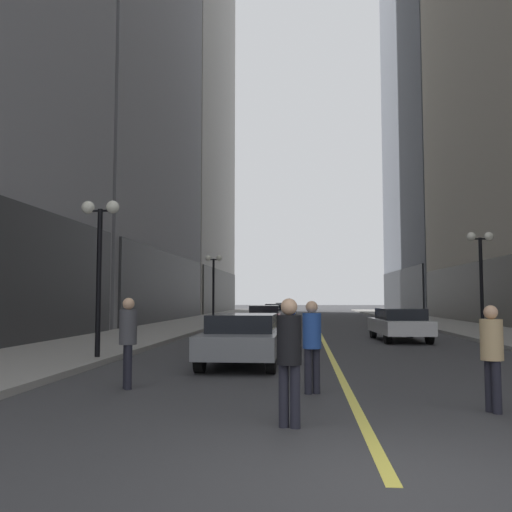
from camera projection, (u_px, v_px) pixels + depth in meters
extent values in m
plane|color=#38383A|center=(314.00, 322.00, 39.87)|extent=(200.00, 200.00, 0.00)
cube|color=gray|center=(201.00, 321.00, 40.56)|extent=(4.50, 78.00, 0.15)
cube|color=gray|center=(432.00, 322.00, 39.18)|extent=(4.50, 78.00, 0.15)
cube|color=#E5D64C|center=(314.00, 322.00, 39.87)|extent=(0.16, 70.00, 0.01)
cube|color=#2C2C2E|center=(169.00, 288.00, 40.45)|extent=(0.50, 22.80, 5.00)
cube|color=#3A3935|center=(220.00, 292.00, 65.78)|extent=(0.50, 24.70, 5.00)
cube|color=#403C35|center=(467.00, 294.00, 38.64)|extent=(0.50, 22.80, 4.10)
cube|color=#212327|center=(402.00, 291.00, 64.01)|extent=(0.50, 24.70, 5.00)
cube|color=slate|center=(242.00, 342.00, 14.32)|extent=(1.93, 4.19, 0.55)
cube|color=black|center=(243.00, 324.00, 14.56)|extent=(1.69, 2.35, 0.50)
cylinder|color=black|center=(271.00, 360.00, 12.77)|extent=(0.22, 0.64, 0.64)
cylinder|color=black|center=(200.00, 359.00, 12.92)|extent=(0.22, 0.64, 0.64)
cylinder|color=black|center=(277.00, 348.00, 15.67)|extent=(0.22, 0.64, 0.64)
cylinder|color=black|center=(219.00, 348.00, 15.82)|extent=(0.22, 0.64, 0.64)
cube|color=silver|center=(399.00, 326.00, 22.62)|extent=(2.02, 4.62, 0.55)
cube|color=black|center=(400.00, 315.00, 22.42)|extent=(1.71, 2.61, 0.50)
cylinder|color=black|center=(373.00, 331.00, 24.21)|extent=(0.25, 0.65, 0.64)
cylinder|color=black|center=(410.00, 331.00, 24.15)|extent=(0.25, 0.65, 0.64)
cylinder|color=black|center=(388.00, 336.00, 21.04)|extent=(0.25, 0.65, 0.64)
cylinder|color=black|center=(430.00, 336.00, 20.98)|extent=(0.25, 0.65, 0.64)
cube|color=maroon|center=(264.00, 318.00, 31.25)|extent=(1.94, 4.66, 0.55)
cube|color=black|center=(265.00, 310.00, 31.52)|extent=(1.67, 2.62, 0.50)
cylinder|color=black|center=(278.00, 325.00, 29.58)|extent=(0.24, 0.65, 0.64)
cylinder|color=black|center=(248.00, 325.00, 29.67)|extent=(0.24, 0.65, 0.64)
cylinder|color=black|center=(279.00, 322.00, 32.79)|extent=(0.24, 0.65, 0.64)
cylinder|color=black|center=(252.00, 322.00, 32.88)|extent=(0.24, 0.65, 0.64)
cube|color=#B7B7BC|center=(277.00, 314.00, 39.57)|extent=(2.01, 4.18, 0.55)
cube|color=black|center=(277.00, 307.00, 39.82)|extent=(1.73, 2.36, 0.50)
cylinder|color=black|center=(289.00, 319.00, 38.07)|extent=(0.24, 0.65, 0.64)
cylinder|color=black|center=(265.00, 319.00, 38.16)|extent=(0.24, 0.65, 0.64)
cylinder|color=black|center=(289.00, 317.00, 40.95)|extent=(0.24, 0.65, 0.64)
cylinder|color=black|center=(266.00, 317.00, 41.04)|extent=(0.24, 0.65, 0.64)
cube|color=navy|center=(285.00, 311.00, 48.59)|extent=(1.86, 4.15, 0.55)
cube|color=black|center=(285.00, 306.00, 48.83)|extent=(1.61, 2.33, 0.50)
cylinder|color=black|center=(293.00, 315.00, 47.06)|extent=(0.23, 0.64, 0.64)
cylinder|color=black|center=(275.00, 315.00, 47.22)|extent=(0.23, 0.64, 0.64)
cylinder|color=black|center=(295.00, 314.00, 49.91)|extent=(0.23, 0.64, 0.64)
cylinder|color=black|center=(278.00, 314.00, 50.07)|extent=(0.23, 0.64, 0.64)
cylinder|color=black|center=(128.00, 367.00, 10.60)|extent=(0.14, 0.14, 0.85)
cylinder|color=black|center=(127.00, 366.00, 10.74)|extent=(0.14, 0.14, 0.85)
cylinder|color=#3F3F44|center=(128.00, 327.00, 10.73)|extent=(0.46, 0.46, 0.67)
sphere|color=tan|center=(129.00, 304.00, 10.76)|extent=(0.23, 0.23, 0.23)
cylinder|color=black|center=(316.00, 371.00, 10.14)|extent=(0.14, 0.14, 0.82)
cylinder|color=black|center=(308.00, 371.00, 10.09)|extent=(0.14, 0.14, 0.82)
cylinder|color=#234799|center=(312.00, 331.00, 10.17)|extent=(0.44, 0.44, 0.65)
sphere|color=tan|center=(312.00, 307.00, 10.21)|extent=(0.22, 0.22, 0.22)
cylinder|color=black|center=(497.00, 387.00, 8.38)|extent=(0.14, 0.14, 0.79)
cylinder|color=black|center=(490.00, 386.00, 8.53)|extent=(0.14, 0.14, 0.79)
cylinder|color=tan|center=(492.00, 340.00, 8.51)|extent=(0.44, 0.44, 0.63)
sphere|color=tan|center=(491.00, 312.00, 8.54)|extent=(0.21, 0.21, 0.21)
cylinder|color=black|center=(284.00, 396.00, 7.51)|extent=(0.14, 0.14, 0.84)
cylinder|color=black|center=(295.00, 396.00, 7.45)|extent=(0.14, 0.14, 0.84)
cylinder|color=black|center=(289.00, 340.00, 7.54)|extent=(0.42, 0.42, 0.67)
sphere|color=tan|center=(289.00, 307.00, 7.57)|extent=(0.23, 0.23, 0.23)
cylinder|color=black|center=(99.00, 285.00, 15.16)|extent=(0.14, 0.14, 4.20)
cylinder|color=black|center=(100.00, 211.00, 15.31)|extent=(0.80, 0.06, 0.06)
sphere|color=white|center=(88.00, 207.00, 15.35)|extent=(0.36, 0.36, 0.36)
sphere|color=white|center=(113.00, 207.00, 15.29)|extent=(0.36, 0.36, 0.36)
cylinder|color=black|center=(213.00, 292.00, 34.63)|extent=(0.14, 0.14, 4.20)
cylinder|color=black|center=(214.00, 260.00, 34.79)|extent=(0.80, 0.06, 0.06)
sphere|color=white|center=(208.00, 258.00, 34.83)|extent=(0.36, 0.36, 0.36)
sphere|color=white|center=(219.00, 258.00, 34.77)|extent=(0.36, 0.36, 0.36)
cylinder|color=black|center=(482.00, 289.00, 22.43)|extent=(0.14, 0.14, 4.20)
cylinder|color=black|center=(480.00, 239.00, 22.59)|extent=(0.80, 0.06, 0.06)
sphere|color=white|center=(471.00, 237.00, 22.62)|extent=(0.36, 0.36, 0.36)
sphere|color=white|center=(489.00, 236.00, 22.57)|extent=(0.36, 0.36, 0.36)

